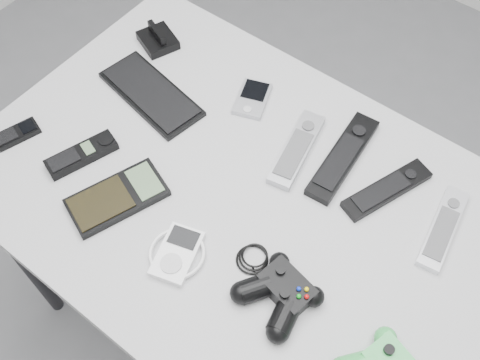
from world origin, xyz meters
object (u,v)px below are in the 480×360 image
Objects in this scene: mobile_phone at (16,134)px; cordless_handset at (82,154)px; controller_black at (281,292)px; desk at (253,216)px; remote_black_a at (343,156)px; pda_keyboard at (151,93)px; remote_silver_b at (443,228)px; remote_black_b at (387,189)px; calculator at (117,197)px; pda at (252,98)px; mp3_player at (177,253)px; remote_silver_a at (297,149)px.

cordless_handset is at bearing 34.42° from mobile_phone.
controller_black reaches higher than mobile_phone.
desk is at bearing 151.10° from controller_black.
cordless_handset is (-0.44, -0.33, -0.00)m from remote_black_a.
remote_silver_b reaches higher than pda_keyboard.
remote_black_b is 1.04× the size of calculator.
cordless_handset reaches higher than pda_keyboard.
pda is (-0.16, 0.21, 0.08)m from desk.
desk is 0.21m from mp3_player.
desk is at bearing -2.81° from pda_keyboard.
desk is 0.54m from mobile_phone.
mp3_player is (0.31, -0.05, -0.00)m from cordless_handset.
pda_keyboard is at bearing -166.38° from pda.
calculator is (-0.42, -0.35, 0.00)m from remote_black_b.
remote_black_b is 1.75× the size of mp3_player.
remote_silver_b is 0.51m from mp3_player.
mp3_player reaches higher than desk.
remote_silver_b is at bearing 51.54° from calculator.
mobile_phone is at bearing -157.88° from remote_silver_a.
controller_black is (0.66, 0.05, 0.02)m from mobile_phone.
cordless_handset is 0.31m from mp3_player.
remote_silver_a is at bearing 21.45° from pda_keyboard.
cordless_handset is 0.13m from calculator.
pda_keyboard is 1.11× the size of controller_black.
pda_keyboard is at bearing 179.15° from remote_silver_b.
remote_black_b reaches higher than desk.
mobile_phone is 0.41× the size of controller_black.
calculator is (-0.31, -0.36, -0.00)m from remote_black_a.
cordless_handset is at bearing -148.00° from remote_black_a.
remote_black_b is at bearing -3.39° from remote_silver_a.
remote_black_b is 0.44m from mp3_player.
remote_silver_a is (0.16, -0.06, 0.00)m from pda.
pda is at bearing 79.60° from cordless_handset.
remote_black_a is (0.09, 0.19, 0.08)m from desk.
desk is 0.38m from cordless_handset.
remote_silver_a is 0.33m from controller_black.
pda is at bearing 43.66° from pda_keyboard.
cordless_handset reaches higher than remote_silver_a.
cordless_handset reaches higher than mobile_phone.
desk is 0.17m from remote_silver_a.
pda_keyboard is at bearing 167.25° from desk.
calculator is (-0.55, -0.33, -0.00)m from remote_silver_b.
remote_black_b is at bearing 59.68° from calculator.
remote_black_a reaches higher than calculator.
calculator is at bearing -136.01° from remote_silver_a.
desk is 6.06× the size of calculator.
remote_black_a is 1.19× the size of remote_black_b.
pda is at bearing 167.19° from remote_silver_b.
desk is at bearing 57.75° from calculator.
remote_silver_b is at bearing 42.68° from cordless_handset.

